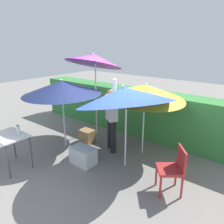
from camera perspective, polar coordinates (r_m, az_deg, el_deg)
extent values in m
plane|color=gray|center=(5.50, -2.00, -11.74)|extent=(24.00, 24.00, 0.00)
cube|color=#38843D|center=(6.64, 8.48, -0.33)|extent=(8.00, 0.70, 1.34)
cylinder|color=silver|center=(5.90, -12.07, -2.37)|extent=(0.04, 0.04, 1.44)
cone|color=#19234C|center=(5.66, -12.65, 6.09)|extent=(1.95, 1.95, 0.39)
sphere|color=silver|center=(5.62, -12.79, 7.98)|extent=(0.05, 0.05, 0.05)
cylinder|color=silver|center=(5.53, 7.96, -3.68)|extent=(0.04, 0.04, 1.41)
cone|color=yellow|center=(5.29, 8.44, 5.15)|extent=(1.91, 1.89, 0.47)
sphere|color=silver|center=(5.26, 8.61, 7.13)|extent=(0.05, 0.05, 0.05)
cylinder|color=silver|center=(6.62, -4.08, 3.04)|extent=(0.04, 0.04, 2.07)
cone|color=purple|center=(6.45, -4.57, 13.20)|extent=(1.62, 1.63, 0.72)
sphere|color=silver|center=(6.46, -4.86, 14.59)|extent=(0.05, 0.05, 0.05)
cylinder|color=silver|center=(4.89, 3.48, -6.09)|extent=(0.04, 0.04, 1.46)
cone|color=blue|center=(4.59, 3.22, 4.21)|extent=(2.11, 2.06, 0.99)
sphere|color=silver|center=(4.53, 2.79, 6.54)|extent=(0.05, 0.05, 0.05)
cylinder|color=black|center=(5.61, 0.33, -6.44)|extent=(0.14, 0.14, 0.82)
cylinder|color=black|center=(5.85, -0.48, -5.37)|extent=(0.14, 0.14, 0.82)
cube|color=silver|center=(5.49, -0.09, 0.72)|extent=(0.42, 0.39, 0.56)
sphere|color=#8C6647|center=(5.39, -0.09, 4.69)|extent=(0.22, 0.22, 0.22)
cylinder|color=silver|center=(5.15, 0.64, 5.33)|extent=(0.13, 0.13, 0.56)
cylinder|color=#8C6647|center=(5.71, -0.74, 1.17)|extent=(0.13, 0.13, 0.52)
cylinder|color=#B72D2D|center=(4.58, 11.18, -15.50)|extent=(0.04, 0.04, 0.44)
cylinder|color=#B72D2D|center=(4.27, 12.20, -18.26)|extent=(0.04, 0.04, 0.44)
cylinder|color=#B72D2D|center=(4.66, 15.92, -15.20)|extent=(0.04, 0.04, 0.44)
cylinder|color=#B72D2D|center=(4.37, 17.32, -17.85)|extent=(0.04, 0.04, 0.44)
cube|color=#B72D2D|center=(4.33, 14.41, -13.98)|extent=(0.62, 0.62, 0.05)
cube|color=#B72D2D|center=(4.28, 17.28, -11.22)|extent=(0.31, 0.37, 0.40)
cube|color=silver|center=(5.25, -7.33, -10.93)|extent=(0.56, 0.38, 0.40)
cube|color=#9E7A4C|center=(6.30, -6.39, -6.06)|extent=(0.40, 0.30, 0.36)
cylinder|color=#4C4C51|center=(5.28, -19.85, -9.64)|extent=(0.04, 0.04, 0.74)
cylinder|color=#4C4C51|center=(5.86, -23.63, -7.33)|extent=(0.04, 0.04, 0.74)
cylinder|color=#4C4C51|center=(5.07, -24.90, -11.45)|extent=(0.04, 0.04, 0.74)
cube|color=silver|center=(5.31, -24.74, -5.50)|extent=(0.80, 0.60, 0.03)
cylinder|color=silver|center=(5.15, -22.74, -4.41)|extent=(0.07, 0.07, 0.22)
cylinder|color=#2D60B7|center=(5.11, -22.90, -3.16)|extent=(0.04, 0.04, 0.02)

